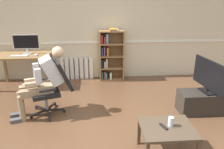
{
  "coord_description": "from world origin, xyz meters",
  "views": [
    {
      "loc": [
        -0.13,
        -2.95,
        2.09
      ],
      "look_at": [
        0.15,
        0.85,
        0.7
      ],
      "focal_mm": 36.6,
      "sensor_mm": 36.0,
      "label": 1
    }
  ],
  "objects": [
    {
      "name": "drinking_glass",
      "position": [
        0.82,
        -0.44,
        0.5
      ],
      "size": [
        0.07,
        0.07,
        0.13
      ],
      "primitive_type": "cylinder",
      "color": "silver",
      "rests_on": "coffee_table"
    },
    {
      "name": "coffee_table",
      "position": [
        0.77,
        -0.47,
        0.38
      ],
      "size": [
        0.69,
        0.59,
        0.44
      ],
      "color": "#4C3D2D",
      "rests_on": "ground_plane"
    },
    {
      "name": "computer_mouse",
      "position": [
        -1.44,
        2.03,
        0.77
      ],
      "size": [
        0.06,
        0.1,
        0.03
      ],
      "primitive_type": "cube",
      "color": "white",
      "rests_on": "computer_desk"
    },
    {
      "name": "tv_stand",
      "position": [
        1.85,
        0.65,
        0.2
      ],
      "size": [
        0.98,
        0.42,
        0.39
      ],
      "color": "#2D2823",
      "rests_on": "ground_plane"
    },
    {
      "name": "ground_plane",
      "position": [
        0.0,
        0.0,
        0.0
      ],
      "size": [
        18.0,
        18.0,
        0.0
      ],
      "primitive_type": "plane",
      "color": "brown"
    },
    {
      "name": "person_seated",
      "position": [
        -1.06,
        0.79,
        0.65
      ],
      "size": [
        1.0,
        0.6,
        1.22
      ],
      "rotation": [
        0.0,
        0.0,
        -1.25
      ],
      "color": "#937F60",
      "rests_on": "ground_plane"
    },
    {
      "name": "keyboard",
      "position": [
        -1.8,
        2.01,
        0.77
      ],
      "size": [
        0.37,
        0.12,
        0.02
      ],
      "primitive_type": "cube",
      "color": "silver",
      "rests_on": "computer_desk"
    },
    {
      "name": "back_wall",
      "position": [
        0.0,
        2.65,
        1.35
      ],
      "size": [
        12.0,
        0.13,
        2.7
      ],
      "color": "beige",
      "rests_on": "ground_plane"
    },
    {
      "name": "tv_screen",
      "position": [
        1.85,
        0.65,
        0.7
      ],
      "size": [
        0.24,
        0.9,
        0.58
      ],
      "rotation": [
        0.0,
        0.0,
        1.71
      ],
      "color": "black",
      "rests_on": "tv_stand"
    },
    {
      "name": "bookshelf",
      "position": [
        0.22,
        2.44,
        0.61
      ],
      "size": [
        0.59,
        0.29,
        1.28
      ],
      "color": "olive",
      "rests_on": "ground_plane"
    },
    {
      "name": "imac_monitor",
      "position": [
        -1.68,
        2.23,
        1.01
      ],
      "size": [
        0.59,
        0.14,
        0.44
      ],
      "color": "silver",
      "rests_on": "computer_desk"
    },
    {
      "name": "computer_desk",
      "position": [
        -1.75,
        2.15,
        0.65
      ],
      "size": [
        1.18,
        0.67,
        0.76
      ],
      "color": "olive",
      "rests_on": "ground_plane"
    },
    {
      "name": "spare_remote",
      "position": [
        0.72,
        -0.46,
        0.45
      ],
      "size": [
        0.09,
        0.15,
        0.02
      ],
      "primitive_type": "cube",
      "rotation": [
        0.0,
        0.0,
        0.35
      ],
      "color": "black",
      "rests_on": "coffee_table"
    },
    {
      "name": "office_chair",
      "position": [
        -0.89,
        0.85,
        0.52
      ],
      "size": [
        0.81,
        0.67,
        0.97
      ],
      "rotation": [
        0.0,
        0.0,
        -1.25
      ],
      "color": "black",
      "rests_on": "ground_plane"
    },
    {
      "name": "radiator",
      "position": [
        -0.61,
        2.54,
        0.27
      ],
      "size": [
        0.81,
        0.08,
        0.54
      ],
      "color": "white",
      "rests_on": "ground_plane"
    }
  ]
}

